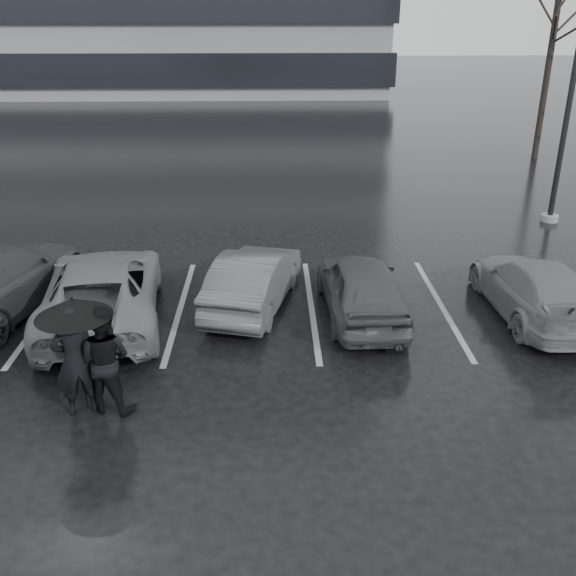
{
  "coord_description": "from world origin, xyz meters",
  "views": [
    {
      "loc": [
        -0.24,
        -9.9,
        5.89
      ],
      "look_at": [
        0.06,
        1.0,
        1.1
      ],
      "focal_mm": 40.0,
      "sensor_mm": 36.0,
      "label": 1
    }
  ],
  "objects_px": {
    "car_west_a": "(254,279)",
    "car_west_b": "(102,290)",
    "car_main": "(362,287)",
    "pedestrian_right": "(105,359)",
    "pedestrian_left": "(75,360)",
    "car_east": "(535,288)",
    "tree_north": "(551,52)",
    "lamp_post": "(574,75)"
  },
  "relations": [
    {
      "from": "tree_north",
      "to": "pedestrian_right",
      "type": "bearing_deg",
      "value": -127.27
    },
    {
      "from": "pedestrian_left",
      "to": "lamp_post",
      "type": "height_order",
      "value": "lamp_post"
    },
    {
      "from": "car_east",
      "to": "pedestrian_left",
      "type": "relative_size",
      "value": 2.22
    },
    {
      "from": "lamp_post",
      "to": "car_west_b",
      "type": "bearing_deg",
      "value": -151.86
    },
    {
      "from": "car_west_a",
      "to": "pedestrian_right",
      "type": "height_order",
      "value": "pedestrian_right"
    },
    {
      "from": "lamp_post",
      "to": "pedestrian_left",
      "type": "bearing_deg",
      "value": -139.93
    },
    {
      "from": "pedestrian_right",
      "to": "tree_north",
      "type": "xyz_separation_m",
      "value": [
        13.84,
        18.2,
        3.36
      ]
    },
    {
      "from": "car_west_b",
      "to": "pedestrian_left",
      "type": "distance_m",
      "value": 3.31
    },
    {
      "from": "car_main",
      "to": "car_east",
      "type": "distance_m",
      "value": 3.57
    },
    {
      "from": "car_west_a",
      "to": "car_main",
      "type": "bearing_deg",
      "value": -179.76
    },
    {
      "from": "pedestrian_left",
      "to": "car_east",
      "type": "bearing_deg",
      "value": -179.53
    },
    {
      "from": "car_west_b",
      "to": "pedestrian_right",
      "type": "bearing_deg",
      "value": 96.23
    },
    {
      "from": "lamp_post",
      "to": "pedestrian_right",
      "type": "bearing_deg",
      "value": -139.1
    },
    {
      "from": "pedestrian_right",
      "to": "lamp_post",
      "type": "distance_m",
      "value": 14.86
    },
    {
      "from": "car_main",
      "to": "lamp_post",
      "type": "height_order",
      "value": "lamp_post"
    },
    {
      "from": "car_west_b",
      "to": "pedestrian_left",
      "type": "height_order",
      "value": "pedestrian_left"
    },
    {
      "from": "pedestrian_left",
      "to": "tree_north",
      "type": "height_order",
      "value": "tree_north"
    },
    {
      "from": "car_main",
      "to": "pedestrian_right",
      "type": "distance_m",
      "value": 5.51
    },
    {
      "from": "car_west_b",
      "to": "car_east",
      "type": "bearing_deg",
      "value": 171.8
    },
    {
      "from": "car_main",
      "to": "car_east",
      "type": "xyz_separation_m",
      "value": [
        3.57,
        -0.07,
        -0.04
      ]
    },
    {
      "from": "car_west_a",
      "to": "car_west_b",
      "type": "bearing_deg",
      "value": 25.6
    },
    {
      "from": "lamp_post",
      "to": "tree_north",
      "type": "relative_size",
      "value": 1.08
    },
    {
      "from": "car_west_b",
      "to": "lamp_post",
      "type": "distance_m",
      "value": 13.81
    },
    {
      "from": "car_east",
      "to": "tree_north",
      "type": "relative_size",
      "value": 0.48
    },
    {
      "from": "car_west_a",
      "to": "pedestrian_right",
      "type": "bearing_deg",
      "value": 73.9
    },
    {
      "from": "pedestrian_right",
      "to": "car_west_a",
      "type": "bearing_deg",
      "value": -105.82
    },
    {
      "from": "car_main",
      "to": "tree_north",
      "type": "xyz_separation_m",
      "value": [
        9.4,
        14.94,
        3.61
      ]
    },
    {
      "from": "car_west_a",
      "to": "pedestrian_right",
      "type": "xyz_separation_m",
      "value": [
        -2.22,
        -3.81,
        0.28
      ]
    },
    {
      "from": "tree_north",
      "to": "pedestrian_left",
      "type": "bearing_deg",
      "value": -127.97
    },
    {
      "from": "pedestrian_left",
      "to": "car_main",
      "type": "bearing_deg",
      "value": -166.24
    },
    {
      "from": "car_east",
      "to": "car_main",
      "type": "bearing_deg",
      "value": -2.96
    },
    {
      "from": "car_west_a",
      "to": "pedestrian_left",
      "type": "height_order",
      "value": "pedestrian_left"
    },
    {
      "from": "car_main",
      "to": "pedestrian_left",
      "type": "height_order",
      "value": "pedestrian_left"
    },
    {
      "from": "car_west_b",
      "to": "pedestrian_right",
      "type": "xyz_separation_m",
      "value": [
        0.82,
        -3.19,
        0.22
      ]
    },
    {
      "from": "pedestrian_left",
      "to": "pedestrian_right",
      "type": "distance_m",
      "value": 0.43
    },
    {
      "from": "pedestrian_right",
      "to": "lamp_post",
      "type": "relative_size",
      "value": 0.19
    },
    {
      "from": "car_main",
      "to": "pedestrian_left",
      "type": "distance_m",
      "value": 5.91
    },
    {
      "from": "car_east",
      "to": "lamp_post",
      "type": "distance_m",
      "value": 7.83
    },
    {
      "from": "pedestrian_right",
      "to": "lamp_post",
      "type": "bearing_deg",
      "value": -124.71
    },
    {
      "from": "car_west_b",
      "to": "tree_north",
      "type": "distance_m",
      "value": 21.28
    },
    {
      "from": "car_west_a",
      "to": "lamp_post",
      "type": "xyz_separation_m",
      "value": [
        8.74,
        5.68,
        3.57
      ]
    },
    {
      "from": "car_main",
      "to": "pedestrian_right",
      "type": "height_order",
      "value": "pedestrian_right"
    }
  ]
}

